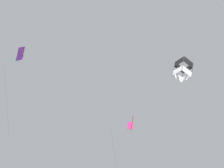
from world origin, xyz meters
TOP-DOWN VIEW (x-y plane):
  - kite_box_far_centre at (-5.52, 3.86)m, footprint 1.58×1.66m
  - kite_delta_highest at (-0.51, -0.46)m, footprint 2.01×2.44m
  - kite_diamond_near_right at (5.87, 7.35)m, footprint 1.46×1.39m

SIDE VIEW (x-z plane):
  - kite_delta_highest at x=-0.51m, z-range 28.98..37.50m
  - kite_box_far_centre at x=-5.52m, z-range 34.26..35.96m
  - kite_diamond_near_right at x=5.87m, z-range 32.81..40.02m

